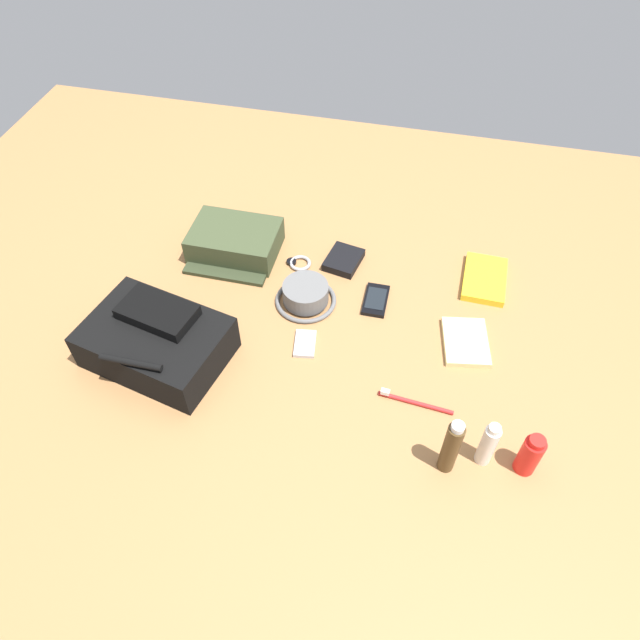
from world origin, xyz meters
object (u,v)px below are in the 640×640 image
Objects in this scene: toiletry_pouch at (235,242)px; paperback_novel at (484,279)px; toothpaste_tube at (488,444)px; notepad at (466,342)px; wallet at (344,260)px; bucket_hat at (306,295)px; cologne_bottle at (451,447)px; cell_phone at (376,300)px; media_player at (305,343)px; toothbrush at (411,401)px; wristwatch at (299,263)px; backpack at (156,341)px; sunscreen_spray at (530,455)px.

paperback_novel is (-0.71, -0.04, -0.03)m from toiletry_pouch.
notepad is (0.06, -0.32, -0.06)m from toothpaste_tube.
wallet is 0.73× the size of notepad.
bucket_hat is 0.58m from cologne_bottle.
cell_phone is 0.24m from media_player.
toiletry_pouch is 2.18× the size of cell_phone.
cell_phone is at bearing -30.54° from notepad.
toothbrush reaches higher than notepad.
wristwatch is 0.52m from notepad.
backpack is at bearing 39.74° from bucket_hat.
sunscreen_spray is 0.35m from notepad.
cologne_bottle is (0.08, 0.03, 0.02)m from toothpaste_tube.
notepad is at bearing -164.37° from backpack.
notepad is at bearing -65.20° from sunscreen_spray.
cell_phone reaches higher than wristwatch.
sunscreen_spray is at bearing 157.04° from toothbrush.
backpack is at bearing 31.26° from cell_phone.
toiletry_pouch is 1.50× the size of bucket_hat.
wallet is (-0.04, -0.31, 0.01)m from media_player.
wristwatch is at bearing -49.08° from cologne_bottle.
cell_phone is at bearing 158.63° from wristwatch.
wallet is (-0.38, -0.43, -0.04)m from backpack.
toothpaste_tube is 0.75× the size of paperback_novel.
cologne_bottle is at bearing 23.76° from toothpaste_tube.
backpack is at bearing 0.00° from toothbrush.
toothpaste_tube is (0.09, -0.00, 0.01)m from sunscreen_spray.
bucket_hat is at bearing 21.73° from paperback_novel.
media_player is at bearing -25.99° from toothpaste_tube.
backpack is 0.63m from toothbrush.
toothbrush reaches higher than media_player.
paperback_novel is (-0.77, -0.44, -0.05)m from backpack.
bucket_hat is 1.50× the size of wallet.
toothpaste_tube is 1.22× the size of wallet.
toothpaste_tube is 1.47× the size of media_player.
paperback_novel is at bearing -153.03° from cell_phone.
cell_phone is at bearing -128.66° from media_player.
sunscreen_spray is 0.28m from toothbrush.
sunscreen_spray is at bearing 141.47° from wristwatch.
cell_phone is 0.64× the size of toothbrush.
toothpaste_tube is 0.74m from wristwatch.
sunscreen_spray is 0.17m from cologne_bottle.
toothbrush is (-0.32, 0.26, -0.02)m from bucket_hat.
toothpaste_tube is at bearing -156.24° from cologne_bottle.
toiletry_pouch is at bearing -34.89° from toothpaste_tube.
toothbrush is (-0.37, 0.39, 0.00)m from wristwatch.
cologne_bottle is 0.59m from paperback_novel.
sunscreen_spray is at bearing 180.00° from toothpaste_tube.
sunscreen_spray is (-0.82, 0.51, 0.02)m from toiletry_pouch.
paperback_novel is 2.53× the size of wristwatch.
toiletry_pouch is at bearing -13.54° from cell_phone.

